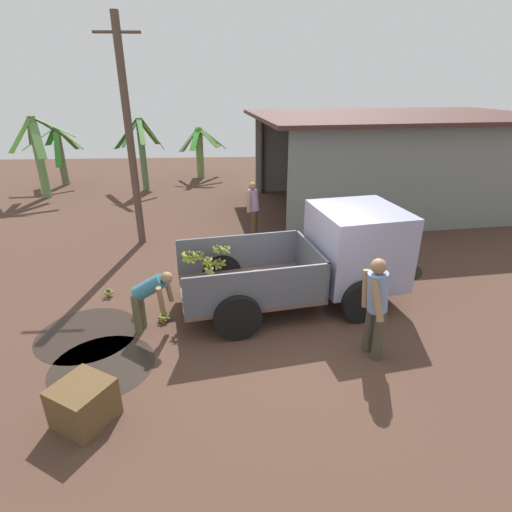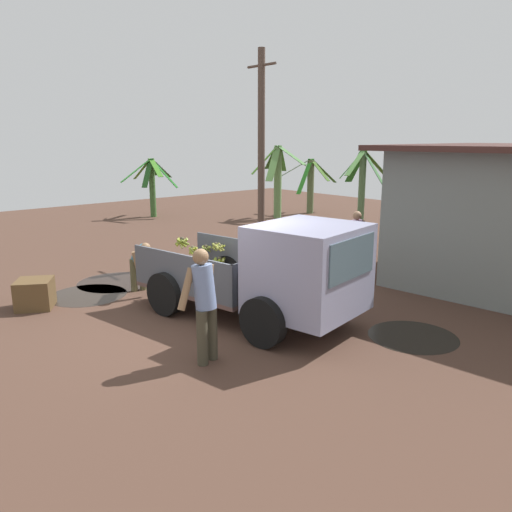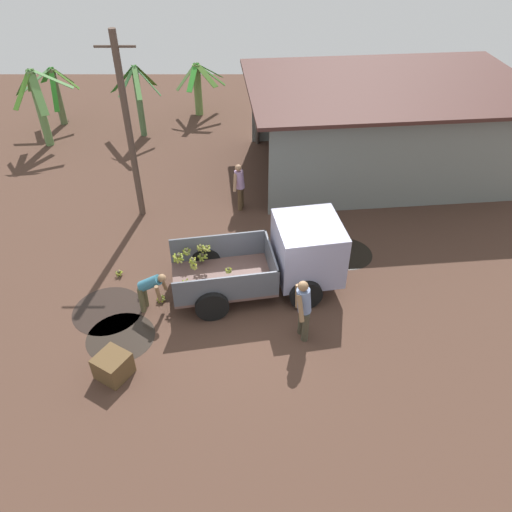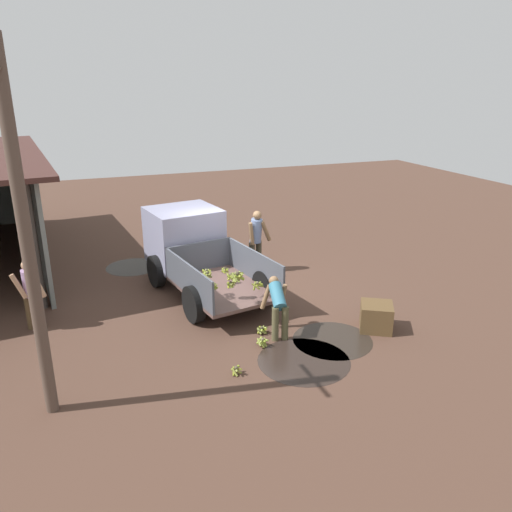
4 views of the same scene
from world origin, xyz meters
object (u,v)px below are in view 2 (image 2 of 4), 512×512
Objects in this scene: person_foreground_visitor at (204,300)px; person_bystander_near_shed at (357,240)px; cargo_truck at (288,273)px; banana_bunch_on_ground_1 at (157,288)px; banana_bunch_on_ground_0 at (166,268)px; banana_bunch_on_ground_2 at (153,281)px; person_worker_loading at (141,261)px; utility_pole at (261,154)px; wooden_crate_0 at (35,294)px.

person_bystander_near_shed is at bearing -91.30° from person_foreground_visitor.
banana_bunch_on_ground_1 is at bearing -178.75° from cargo_truck.
person_foreground_visitor is at bearing -19.03° from banana_bunch_on_ground_1.
banana_bunch_on_ground_0 is 1.14m from banana_bunch_on_ground_2.
cargo_truck reaches higher than person_foreground_visitor.
person_worker_loading reaches higher than banana_bunch_on_ground_0.
banana_bunch_on_ground_2 is at bearing 70.22° from person_bystander_near_shed.
banana_bunch_on_ground_1 is (1.22, -4.15, -2.80)m from utility_pole.
person_bystander_near_shed is at bearing 66.51° from banana_bunch_on_ground_1.
cargo_truck is 3.61m from banana_bunch_on_ground_1.
wooden_crate_0 reaches higher than banana_bunch_on_ground_2.
utility_pole reaches higher than cargo_truck.
banana_bunch_on_ground_0 is at bearing 56.97° from person_bystander_near_shed.
person_bystander_near_shed is at bearing 75.15° from person_worker_loading.
utility_pole is 7.45m from person_foreground_visitor.
cargo_truck is 5.16m from wooden_crate_0.
utility_pole reaches higher than person_bystander_near_shed.
person_worker_loading is 2.20m from wooden_crate_0.
person_worker_loading is 1.85m from banana_bunch_on_ground_0.
banana_bunch_on_ground_1 is 2.48m from wooden_crate_0.
person_worker_loading is 4.85× the size of banana_bunch_on_ground_2.
banana_bunch_on_ground_0 is (-4.88, 2.25, -0.87)m from person_foreground_visitor.
person_bystander_near_shed is (2.10, 4.78, 0.16)m from person_worker_loading.
wooden_crate_0 is at bearing -153.17° from cargo_truck.
banana_bunch_on_ground_1 is (-3.57, 1.23, -0.88)m from person_foreground_visitor.
cargo_truck reaches higher than person_worker_loading.
wooden_crate_0 is (-4.09, -3.05, -0.73)m from cargo_truck.
person_worker_loading is 0.86m from banana_bunch_on_ground_2.
person_foreground_visitor is 1.47× the size of person_worker_loading.
utility_pole is at bearing 16.24° from person_bystander_near_shed.
cargo_truck is at bearing 36.70° from wooden_crate_0.
utility_pole is 3.57× the size of person_bystander_near_shed.
cargo_truck is 18.69× the size of banana_bunch_on_ground_2.
banana_bunch_on_ground_0 is at bearing 140.42° from person_worker_loading.
banana_bunch_on_ground_1 is (-3.42, -0.67, -0.93)m from cargo_truck.
person_worker_loading is (-3.72, 0.94, -0.26)m from person_foreground_visitor.
person_worker_loading is at bearing -174.79° from cargo_truck.
person_foreground_visitor is 8.85× the size of banana_bunch_on_ground_0.
cargo_truck is at bearing 6.91° from banana_bunch_on_ground_2.
cargo_truck is 6.87× the size of wooden_crate_0.
person_foreground_visitor reaches higher than banana_bunch_on_ground_1.
banana_bunch_on_ground_2 is at bearing 136.15° from person_worker_loading.
person_foreground_visitor is at bearing 15.14° from wooden_crate_0.
person_foreground_visitor is 5.94m from person_bystander_near_shed.
person_bystander_near_shed is 4.82m from banana_bunch_on_ground_0.
utility_pole is at bearing 106.38° from banana_bunch_on_ground_1.
person_bystander_near_shed is at bearing 101.22° from cargo_truck.
wooden_crate_0 is (-4.24, -1.15, -0.68)m from person_foreground_visitor.
person_bystander_near_shed is 4.96m from banana_bunch_on_ground_1.
person_bystander_near_shed is 5.01m from banana_bunch_on_ground_2.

